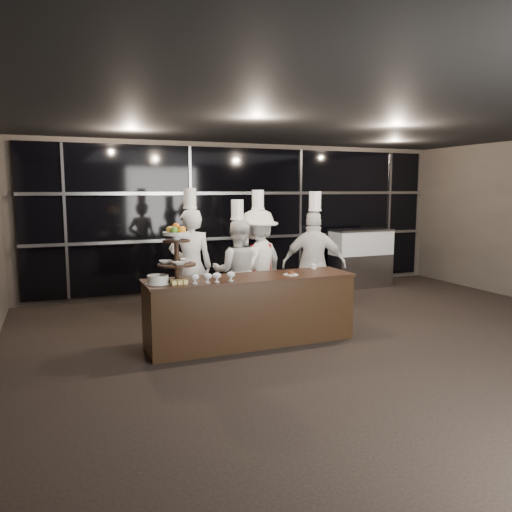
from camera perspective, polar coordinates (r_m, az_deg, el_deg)
name	(u,v)px	position (r m, az deg, el deg)	size (l,w,h in m)	color
room	(404,240)	(5.94, 16.56, 1.72)	(10.00, 10.00, 10.00)	black
window_wall	(247,218)	(10.25, -0.99, 4.42)	(8.60, 0.10, 2.80)	black
buffet_counter	(251,310)	(6.77, -0.61, -6.15)	(2.84, 0.74, 0.92)	black
display_stand	(177,249)	(6.32, -9.07, 0.81)	(0.48, 0.48, 0.74)	black
compotes	(213,276)	(6.27, -4.99, -2.30)	(0.58, 0.11, 0.12)	silver
layer_cake	(158,280)	(6.28, -11.16, -2.66)	(0.30, 0.30, 0.11)	white
pastry_squares	(179,282)	(6.22, -8.78, -2.94)	(0.19, 0.13, 0.05)	#F6DC78
small_plate	(291,274)	(6.81, 4.00, -2.06)	(0.20, 0.20, 0.05)	white
chef_cup	(314,266)	(7.36, 6.62, -1.20)	(0.08, 0.08, 0.07)	white
display_case	(361,255)	(10.86, 11.88, 0.11)	(1.30, 0.57, 1.24)	#A5A5AA
chef_a	(191,265)	(7.69, -7.45, -1.08)	(0.72, 0.54, 2.10)	white
chef_b	(238,271)	(7.73, -2.12, -1.70)	(0.97, 0.87, 1.92)	silver
chef_c	(258,264)	(8.01, 0.22, -0.87)	(1.31, 1.18, 2.07)	white
chef_d	(314,264)	(8.08, 6.65, -0.89)	(1.10, 0.86, 2.05)	white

